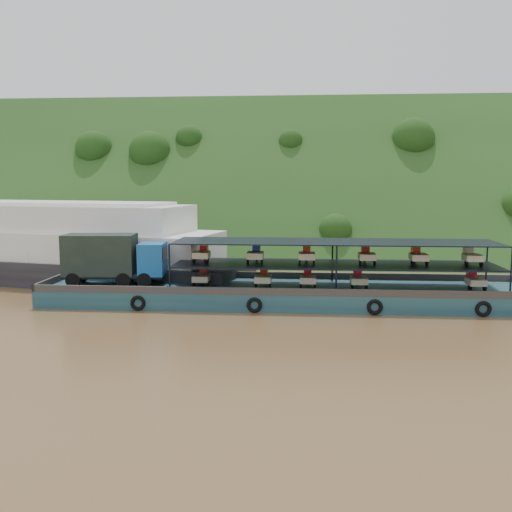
{
  "coord_description": "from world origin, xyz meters",
  "views": [
    {
      "loc": [
        1.31,
        -39.58,
        8.85
      ],
      "look_at": [
        -2.0,
        3.0,
        3.2
      ],
      "focal_mm": 40.0,
      "sensor_mm": 36.0,
      "label": 1
    }
  ],
  "objects": [
    {
      "name": "passenger_ferry",
      "position": [
        -20.35,
        9.42,
        3.04
      ],
      "size": [
        35.72,
        16.09,
        7.02
      ],
      "rotation": [
        0.0,
        0.0,
        -0.22
      ],
      "color": "black",
      "rests_on": "ground"
    },
    {
      "name": "cargo_barge",
      "position": [
        -1.23,
        1.34,
        1.24
      ],
      "size": [
        35.0,
        7.18,
        4.95
      ],
      "color": "#15374A",
      "rests_on": "ground"
    },
    {
      "name": "ground",
      "position": [
        0.0,
        0.0,
        0.0
      ],
      "size": [
        160.0,
        160.0,
        0.0
      ],
      "primitive_type": "plane",
      "color": "brown",
      "rests_on": "ground"
    },
    {
      "name": "hillside",
      "position": [
        0.0,
        36.0,
        0.0
      ],
      "size": [
        140.0,
        39.6,
        39.6
      ],
      "primitive_type": "cube",
      "rotation": [
        0.79,
        0.0,
        0.0
      ],
      "color": "#1D3914",
      "rests_on": "ground"
    }
  ]
}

